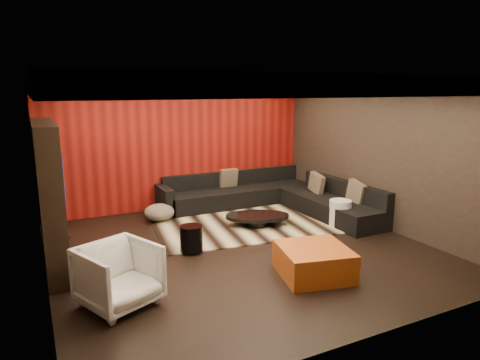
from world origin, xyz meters
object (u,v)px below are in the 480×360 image
coffee_table (257,220)px  orange_ottoman (314,261)px  drum_stool (191,239)px  white_side_table (340,213)px  sectional_sofa (272,198)px  armchair (119,276)px

coffee_table → orange_ottoman: size_ratio=1.31×
drum_stool → orange_ottoman: (1.28, -1.63, -0.03)m
white_side_table → sectional_sofa: bearing=108.6°
coffee_table → sectional_sofa: size_ratio=0.34×
orange_ottoman → coffee_table: bearing=81.1°
drum_stool → sectional_sofa: bearing=33.3°
coffee_table → white_side_table: white_side_table is taller
drum_stool → orange_ottoman: drum_stool is taller
white_side_table → sectional_sofa: size_ratio=0.15×
coffee_table → armchair: (-3.06, -2.01, 0.27)m
white_side_table → armchair: armchair is taller
coffee_table → armchair: bearing=-146.7°
armchair → white_side_table: bearing=-7.4°
orange_ottoman → white_side_table: bearing=41.9°
white_side_table → orange_ottoman: white_side_table is taller
drum_stool → white_side_table: size_ratio=0.83×
orange_ottoman → sectional_sofa: 3.52m
white_side_table → drum_stool: bearing=179.8°
white_side_table → orange_ottoman: 2.43m
orange_ottoman → sectional_sofa: size_ratio=0.26×
drum_stool → armchair: size_ratio=0.51×
coffee_table → drum_stool: (-1.65, -0.74, 0.11)m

